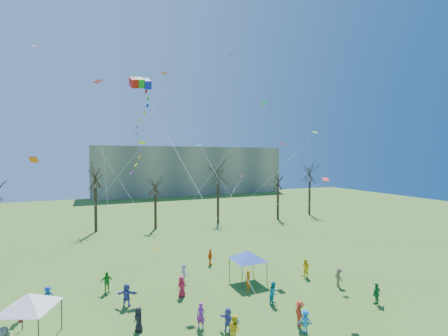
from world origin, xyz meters
name	(u,v)px	position (x,y,z in m)	size (l,w,h in m)	color
distant_building	(189,170)	(22.00, 82.00, 7.50)	(60.00, 14.00, 15.00)	gray
bare_tree_row	(168,184)	(4.18, 36.05, 7.25)	(68.90, 8.32, 10.89)	black
big_box_kite	(144,133)	(-4.16, 7.66, 13.58)	(3.44, 7.25, 20.33)	red
canopy_tent_white	(29,301)	(-11.52, 6.99, 2.63)	(3.81, 3.81, 3.10)	#3F3F44
canopy_tent_blue	(248,255)	(5.76, 9.90, 2.54)	(4.00, 4.00, 3.00)	#3F3F44
festival_crowd	(195,300)	(-0.59, 6.48, 0.86)	(26.84, 15.93, 1.85)	red
small_kites_aloft	(199,137)	(1.73, 12.39, 13.72)	(28.60, 18.99, 33.27)	#D74C0B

